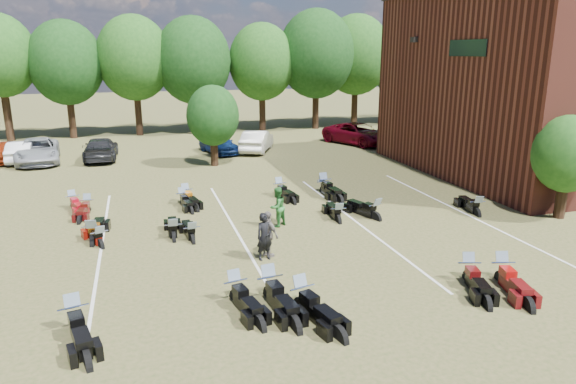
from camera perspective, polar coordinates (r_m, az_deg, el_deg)
name	(u,v)px	position (r m, az deg, el deg)	size (l,w,h in m)	color
ground	(337,252)	(18.26, 5.48, -6.68)	(160.00, 160.00, 0.00)	brown
car_0	(6,152)	(37.45, -28.86, 3.93)	(1.55, 3.85, 1.31)	maroon
car_1	(22,151)	(37.01, -27.45, 4.03)	(1.44, 4.12, 1.36)	silver
car_2	(38,151)	(36.27, -26.07, 4.13)	(2.51, 5.44, 1.51)	gray
car_3	(101,149)	(35.75, -20.08, 4.54)	(1.99, 4.90, 1.42)	black
car_4	(219,143)	(36.01, -7.69, 5.38)	(1.64, 4.07, 1.39)	#0B1D50
car_5	(257,141)	(36.41, -3.48, 5.69)	(1.59, 4.56, 1.50)	#B7B6B1
car_6	(358,134)	(39.69, 7.77, 6.44)	(2.65, 5.74, 1.59)	#550412
car_7	(387,135)	(40.19, 10.90, 6.25)	(1.91, 4.70, 1.36)	#353439
person_black	(265,237)	(17.30, -2.62, -4.97)	(0.60, 0.39, 1.64)	black
person_green	(277,207)	(20.56, -1.21, -1.67)	(0.79, 0.61, 1.62)	#27692A
person_grey	(268,234)	(17.53, -2.24, -4.71)	(0.96, 0.40, 1.63)	#605952
motorcycle_1	(76,331)	(14.48, -22.50, -14.03)	(0.77, 2.40, 1.34)	black
motorcycle_2	(270,299)	(14.95, -2.03, -11.80)	(0.80, 2.51, 1.40)	black
motorcycle_3	(236,301)	(14.91, -5.81, -11.97)	(0.73, 2.28, 1.27)	black
motorcycle_4	(302,309)	(14.41, 1.54, -12.90)	(0.78, 2.44, 1.36)	black
motorcycle_5	(467,281)	(16.91, 19.31, -9.36)	(0.73, 2.28, 1.27)	black
motorcycle_6	(501,282)	(17.23, 22.55, -9.23)	(0.76, 2.39, 1.33)	#510B0D
motorcycle_7	(101,247)	(19.84, -20.08, -5.76)	(0.66, 2.06, 1.15)	maroon
motorcycle_8	(94,244)	(20.22, -20.79, -5.42)	(0.77, 2.42, 1.35)	black
motorcycle_9	(193,242)	(19.44, -10.56, -5.48)	(0.65, 2.04, 1.14)	black
motorcycle_10	(174,240)	(19.78, -12.54, -5.22)	(0.69, 2.17, 1.21)	black
motorcycle_11	(375,219)	(21.92, 9.65, -3.03)	(0.76, 2.38, 1.32)	black
motorcycle_12	(338,222)	(21.40, 5.61, -3.34)	(0.68, 2.12, 1.18)	black
motorcycle_13	(476,215)	(23.61, 20.21, -2.44)	(0.71, 2.22, 1.24)	black
motorcycle_14	(88,212)	(24.24, -21.34, -2.10)	(0.65, 2.04, 1.14)	#3C0809
motorcycle_15	(74,208)	(25.18, -22.73, -1.62)	(0.64, 2.02, 1.12)	maroon
motorcycle_16	(183,205)	(24.19, -11.60, -1.38)	(0.64, 2.00, 1.11)	black
motorcycle_17	(186,202)	(24.58, -11.23, -1.09)	(0.69, 2.17, 1.21)	black
motorcycle_18	(280,195)	(25.25, -0.95, -0.35)	(0.70, 2.21, 1.23)	black
motorcycle_19	(324,193)	(25.74, 4.01, -0.08)	(0.79, 2.49, 1.39)	black
motorcycle_20	(323,193)	(25.77, 3.87, -0.06)	(0.66, 2.08, 1.16)	black
tree_line	(200,58)	(45.01, -9.77, 14.45)	(56.00, 6.00, 9.79)	black
young_tree_near_building	(568,154)	(24.10, 28.64, 3.72)	(2.80, 2.80, 4.16)	black
young_tree_midfield	(213,116)	(31.71, -8.35, 8.40)	(3.20, 3.20, 4.70)	black
parking_lines	(237,232)	(20.17, -5.69, -4.50)	(20.10, 14.00, 0.01)	silver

